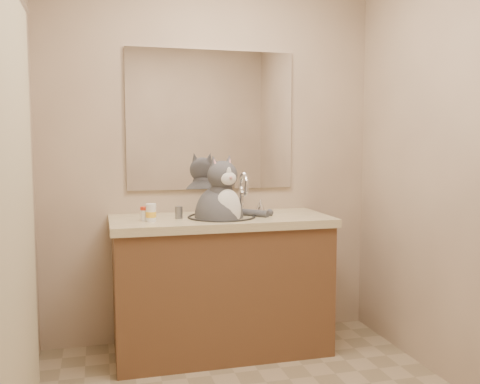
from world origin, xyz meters
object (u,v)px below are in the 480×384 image
cat (220,212)px  grey_canister (179,212)px  pill_bottle_orange (151,213)px  pill_bottle_redcap (144,214)px

cat → grey_canister: 0.25m
cat → grey_canister: (-0.25, 0.03, 0.00)m
pill_bottle_orange → grey_canister: 0.19m
cat → grey_canister: cat is taller
pill_bottle_redcap → pill_bottle_orange: size_ratio=0.81×
pill_bottle_redcap → cat: bearing=2.8°
pill_bottle_redcap → grey_canister: size_ratio=1.15×
cat → pill_bottle_orange: cat is taller
pill_bottle_orange → cat: bearing=7.2°
grey_canister → cat: bearing=-6.0°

